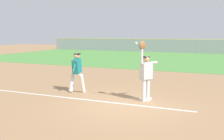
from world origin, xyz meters
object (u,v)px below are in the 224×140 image
Objects in this scene: fielder at (146,72)px; first_base at (145,99)px; parked_car_silver at (107,45)px; parked_car_red at (188,47)px; parked_car_white at (145,46)px; baseball at (136,43)px; runner at (77,70)px.

first_base is at bearing -43.77° from fielder.
parked_car_silver is (-14.28, 27.98, 0.63)m from first_base.
parked_car_red is (-1.92, 28.00, 0.63)m from first_base.
parked_car_red is (-1.96, 28.17, -0.45)m from fielder.
parked_car_silver and parked_car_white have the same top height.
baseball is at bearing 75.63° from fielder.
runner is at bearing -81.19° from parked_car_white.
first_base is at bearing 59.92° from baseball.
runner is 28.39m from parked_car_white.
runner reaches higher than parked_car_silver.
parked_car_white is 6.19m from parked_car_red.
parked_car_white is at bearing -41.12° from fielder.
parked_car_white is at bearing -179.31° from parked_car_red.
baseball reaches higher than parked_car_silver.
baseball is at bearing -85.59° from parked_car_red.
fielder is 0.51× the size of parked_car_white.
runner is at bearing -91.36° from parked_car_red.
baseball is 0.02× the size of parked_car_silver.
parked_car_white is at bearing -2.12° from parked_car_silver.
first_base is 29.20m from parked_car_white.
fielder is 0.51× the size of parked_car_silver.
first_base is 5.14× the size of baseball.
parked_car_silver is (-11.18, 27.88, -0.32)m from runner.
first_base is 31.42m from parked_car_silver.
parked_car_red is (-1.67, 28.44, -1.53)m from baseball.
first_base is 0.08× the size of parked_car_silver.
parked_car_white is at bearing 105.42° from baseball.
runner is 30.04m from parked_car_silver.
runner reaches higher than first_base.
fielder is 1.33× the size of runner.
parked_car_silver is (-14.03, 28.41, -1.53)m from baseball.
runner is at bearing 28.03° from fielder.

